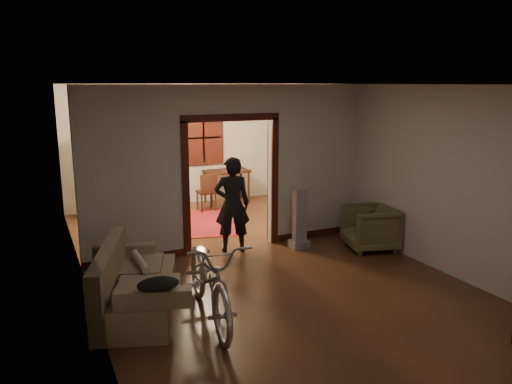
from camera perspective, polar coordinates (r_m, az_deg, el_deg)
floor at (r=8.16m, az=-0.89°, el=-7.84°), size 5.00×8.50×0.01m
ceiling at (r=7.66m, az=-0.96°, el=12.22°), size 5.00×8.50×0.01m
wall_back at (r=11.76m, az=-9.34°, el=5.28°), size 5.00×0.02×2.80m
wall_left at (r=7.18m, az=-19.51°, el=0.24°), size 0.02×8.50×2.80m
wall_right at (r=9.07m, az=13.70°, el=3.02°), size 0.02×8.50×2.80m
partition_wall at (r=8.47m, az=-2.97°, el=2.71°), size 5.00×0.14×2.80m
door_casing at (r=8.52m, az=-2.95°, el=0.72°), size 1.74×0.20×2.32m
far_window at (r=11.91m, az=-6.05°, el=6.19°), size 0.98×0.06×1.28m
chandelier at (r=10.01m, az=-6.80°, el=9.60°), size 0.24×0.24×0.24m
light_switch at (r=8.87m, az=3.54°, el=2.15°), size 0.08×0.01×0.12m
sofa at (r=6.52m, az=-13.40°, el=-9.43°), size 1.40×2.06×0.87m
rolled_paper at (r=6.78m, az=-13.12°, el=-7.70°), size 0.09×0.74×0.09m
jacket at (r=5.61m, az=-11.13°, el=-10.29°), size 0.46×0.34×0.13m
bicycle at (r=6.10m, az=-5.31°, el=-9.63°), size 0.95×2.12×1.08m
armchair at (r=8.83m, az=12.89°, el=-3.99°), size 1.01×0.99×0.76m
vacuum at (r=8.68m, az=5.00°, el=-3.04°), size 0.36×0.31×1.04m
person at (r=8.40m, az=-2.73°, el=-1.45°), size 0.68×0.54×1.63m
oriental_rug at (r=10.31m, az=-7.18°, el=-3.55°), size 1.99×2.37×0.02m
locker at (r=11.01m, az=-14.35°, el=1.93°), size 0.99×0.70×1.80m
globe at (r=10.88m, az=-14.65°, el=7.34°), size 0.29×0.29×0.29m
desk at (r=11.96m, az=-3.35°, el=0.61°), size 1.18×0.91×0.77m
desk_chair at (r=11.21m, az=-5.71°, el=-0.00°), size 0.46×0.46×0.86m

